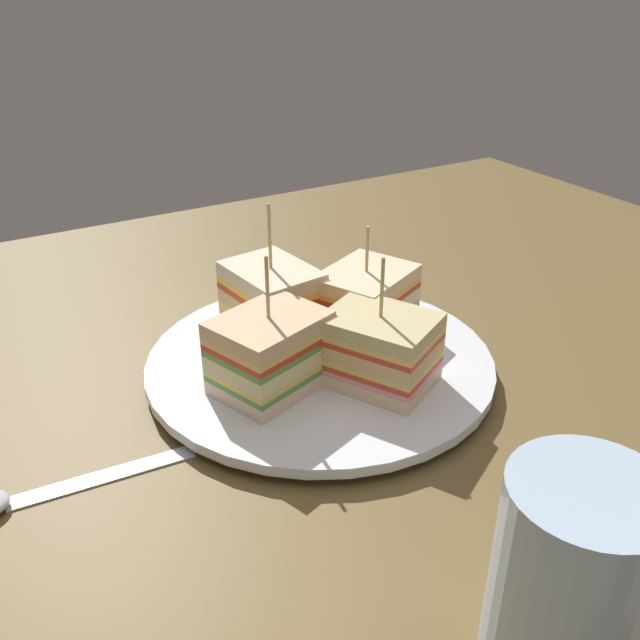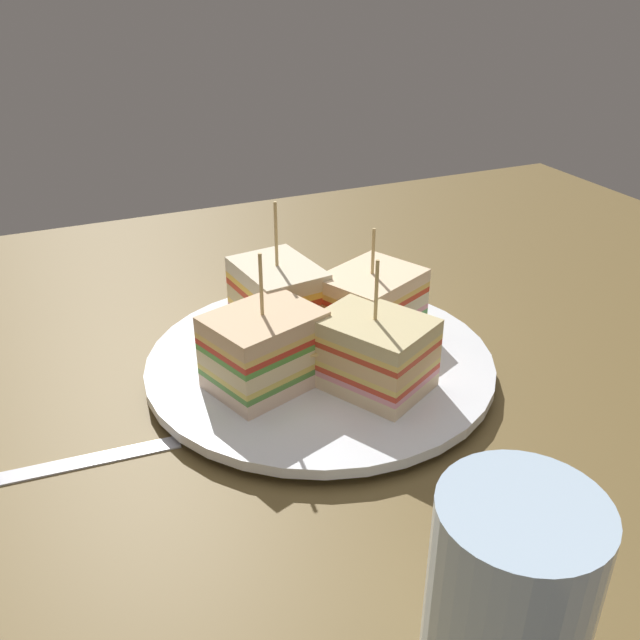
{
  "view_description": "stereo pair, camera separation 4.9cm",
  "coord_description": "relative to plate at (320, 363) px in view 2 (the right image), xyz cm",
  "views": [
    {
      "loc": [
        -21.67,
        -37.13,
        27.15
      ],
      "look_at": [
        0.0,
        0.0,
        4.34
      ],
      "focal_mm": 38.77,
      "sensor_mm": 36.0,
      "label": 1
    },
    {
      "loc": [
        -17.34,
        -39.34,
        27.15
      ],
      "look_at": [
        0.0,
        0.0,
        4.34
      ],
      "focal_mm": 38.77,
      "sensor_mm": 36.0,
      "label": 2
    }
  ],
  "objects": [
    {
      "name": "ground_plane",
      "position": [
        0.0,
        0.0,
        -1.71
      ],
      "size": [
        105.55,
        78.89,
        1.8
      ],
      "primitive_type": "cube",
      "color": "brown"
    },
    {
      "name": "plate",
      "position": [
        0.0,
        0.0,
        0.0
      ],
      "size": [
        25.04,
        25.04,
        1.34
      ],
      "color": "white",
      "rests_on": "ground_plane"
    },
    {
      "name": "sandwich_wedge_0",
      "position": [
        -1.29,
        4.9,
        3.23
      ],
      "size": [
        6.13,
        7.72,
        10.34
      ],
      "rotation": [
        0.0,
        0.0,
        4.84
      ],
      "color": "beige",
      "rests_on": "plate"
    },
    {
      "name": "sandwich_wedge_1",
      "position": [
        -4.77,
        -1.71,
        3.15
      ],
      "size": [
        8.48,
        7.41,
        9.52
      ],
      "rotation": [
        0.0,
        0.0,
        6.61
      ],
      "color": "beige",
      "rests_on": "plate"
    },
    {
      "name": "sandwich_wedge_2",
      "position": [
        1.75,
        -4.76,
        3.02
      ],
      "size": [
        8.13,
        8.83,
        9.14
      ],
      "rotation": [
        0.0,
        0.0,
        8.34
      ],
      "color": "beige",
      "rests_on": "plate"
    },
    {
      "name": "sandwich_wedge_3",
      "position": [
        4.84,
        1.52,
        3.06
      ],
      "size": [
        8.8,
        8.04,
        8.57
      ],
      "rotation": [
        0.0,
        0.0,
        9.86
      ],
      "color": "beige",
      "rests_on": "plate"
    },
    {
      "name": "chip_pile",
      "position": [
        -0.62,
        -1.11,
        1.75
      ],
      "size": [
        7.8,
        7.18,
        3.04
      ],
      "color": "#E5DA70",
      "rests_on": "plate"
    },
    {
      "name": "spoon",
      "position": [
        -21.75,
        -3.27,
        -0.41
      ],
      "size": [
        14.03,
        2.82,
        1.0
      ],
      "rotation": [
        0.0,
        0.0,
        3.07
      ],
      "color": "silver",
      "rests_on": "ground_plane"
    },
    {
      "name": "drinking_glass",
      "position": [
        -3.34,
        -25.48,
        3.44
      ],
      "size": [
        6.37,
        6.37,
        9.98
      ],
      "color": "#AEC8E1",
      "rests_on": "ground_plane"
    }
  ]
}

